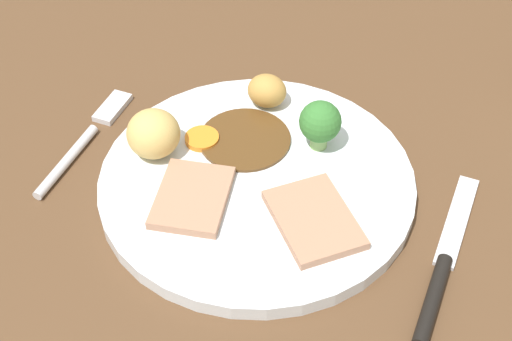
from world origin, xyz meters
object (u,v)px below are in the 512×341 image
object	(u,v)px
broccoli_floret	(320,123)
roast_potato_left	(267,91)
dinner_plate	(256,184)
carrot_coin_front	(202,139)
meat_slice_main	(314,219)
roast_potato_right	(152,135)
knife	(442,269)
fork	(87,138)
meat_slice_under	(192,197)

from	to	relation	value
broccoli_floret	roast_potato_left	bearing A→B (deg)	147.05
dinner_plate	carrot_coin_front	distance (cm)	6.96
meat_slice_main	roast_potato_left	world-z (taller)	roast_potato_left
roast_potato_left	dinner_plate	bearing A→B (deg)	-76.45
dinner_plate	carrot_coin_front	xyz separation A→B (cm)	(-6.24, 2.92, 0.97)
roast_potato_right	roast_potato_left	bearing A→B (deg)	53.92
knife	carrot_coin_front	bearing A→B (deg)	77.59
fork	roast_potato_left	bearing A→B (deg)	-55.41
meat_slice_main	fork	size ratio (longest dim) A/B	0.54
dinner_plate	roast_potato_right	xyz separation A→B (cm)	(-9.61, -0.03, 2.88)
carrot_coin_front	dinner_plate	bearing A→B (deg)	-25.09
dinner_plate	roast_potato_left	bearing A→B (deg)	103.55
dinner_plate	meat_slice_under	size ratio (longest dim) A/B	3.59
meat_slice_under	knife	distance (cm)	21.07
dinner_plate	meat_slice_main	xyz separation A→B (cm)	(6.13, -3.17, 1.10)
knife	dinner_plate	bearing A→B (deg)	81.29
carrot_coin_front	knife	size ratio (longest dim) A/B	0.17
meat_slice_under	meat_slice_main	bearing A→B (deg)	5.73
carrot_coin_front	broccoli_floret	xyz separation A→B (cm)	(10.17, 2.88, 2.50)
broccoli_floret	fork	size ratio (longest dim) A/B	0.31
carrot_coin_front	meat_slice_under	bearing A→B (deg)	-73.86
meat_slice_under	knife	xyz separation A→B (cm)	(21.02, 0.59, -1.35)
roast_potato_right	knife	size ratio (longest dim) A/B	0.26
meat_slice_main	knife	bearing A→B (deg)	-2.36
dinner_plate	broccoli_floret	world-z (taller)	broccoli_floret
roast_potato_left	roast_potato_right	size ratio (longest dim) A/B	0.79
knife	meat_slice_main	bearing A→B (deg)	91.03
meat_slice_main	roast_potato_right	bearing A→B (deg)	168.72
meat_slice_main	carrot_coin_front	xyz separation A→B (cm)	(-12.36, 6.09, -0.13)
fork	knife	distance (cm)	34.18
carrot_coin_front	broccoli_floret	distance (cm)	10.86
roast_potato_left	fork	bearing A→B (deg)	-147.96
dinner_plate	broccoli_floret	xyz separation A→B (cm)	(3.93, 5.80, 3.47)
dinner_plate	broccoli_floret	bearing A→B (deg)	55.88
fork	meat_slice_main	bearing A→B (deg)	-96.93
meat_slice_under	roast_potato_right	world-z (taller)	roast_potato_right
dinner_plate	meat_slice_under	xyz separation A→B (cm)	(-4.18, -4.20, 1.10)
meat_slice_under	roast_potato_left	xyz separation A→B (cm)	(1.79, 14.09, 1.17)
roast_potato_left	carrot_coin_front	xyz separation A→B (cm)	(-3.85, -6.97, -1.30)
dinner_plate	meat_slice_under	bearing A→B (deg)	-134.83
meat_slice_main	roast_potato_right	xyz separation A→B (cm)	(-15.74, 3.14, 1.78)
meat_slice_under	knife	bearing A→B (deg)	1.61
dinner_plate	meat_slice_main	size ratio (longest dim) A/B	3.30
broccoli_floret	fork	world-z (taller)	broccoli_floret
meat_slice_under	broccoli_floret	distance (cm)	13.09
dinner_plate	knife	distance (cm)	17.23
roast_potato_right	carrot_coin_front	size ratio (longest dim) A/B	1.52
broccoli_floret	knife	bearing A→B (deg)	-36.07
meat_slice_under	carrot_coin_front	xyz separation A→B (cm)	(-2.06, 7.12, -0.13)
roast_potato_right	carrot_coin_front	bearing A→B (deg)	41.13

